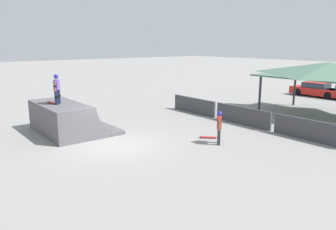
# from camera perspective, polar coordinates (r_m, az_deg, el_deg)

# --- Properties ---
(ground_plane) EXTENTS (160.00, 160.00, 0.00)m
(ground_plane) POSITION_cam_1_polar(r_m,az_deg,el_deg) (15.70, -9.24, -5.19)
(ground_plane) COLOR gray
(quarter_pipe_ramp) EXTENTS (4.49, 3.55, 1.61)m
(quarter_pipe_ramp) POSITION_cam_1_polar(r_m,az_deg,el_deg) (18.27, -17.32, -0.76)
(quarter_pipe_ramp) COLOR #565459
(quarter_pipe_ramp) RESTS_ON ground
(skater_on_deck) EXTENTS (0.60, 0.53, 1.55)m
(skater_on_deck) POSITION_cam_1_polar(r_m,az_deg,el_deg) (17.76, -18.80, 4.63)
(skater_on_deck) COLOR #1E2347
(skater_on_deck) RESTS_ON quarter_pipe_ramp
(skateboard_on_deck) EXTENTS (0.85, 0.38, 0.09)m
(skateboard_on_deck) POSITION_cam_1_polar(r_m,az_deg,el_deg) (18.19, -19.53, 2.08)
(skateboard_on_deck) COLOR silver
(skateboard_on_deck) RESTS_ON quarter_pipe_ramp
(bystander_walking) EXTENTS (0.50, 0.52, 1.59)m
(bystander_walking) POSITION_cam_1_polar(r_m,az_deg,el_deg) (15.59, 8.90, -1.72)
(bystander_walking) COLOR #2D2D33
(bystander_walking) RESTS_ON ground
(skateboard_on_ground) EXTENTS (0.73, 0.75, 0.09)m
(skateboard_on_ground) POSITION_cam_1_polar(r_m,az_deg,el_deg) (16.70, 6.92, -3.83)
(skateboard_on_ground) COLOR red
(skateboard_on_ground) RESTS_ON ground
(barrier_fence) EXTENTS (12.26, 0.12, 1.05)m
(barrier_fence) POSITION_cam_1_polar(r_m,az_deg,el_deg) (19.73, 12.80, -0.13)
(barrier_fence) COLOR #3D3D42
(barrier_fence) RESTS_ON ground
(pavilion_shelter) EXTENTS (8.26, 5.13, 3.54)m
(pavilion_shelter) POSITION_cam_1_polar(r_m,az_deg,el_deg) (23.27, 26.22, 6.98)
(pavilion_shelter) COLOR #2D2D33
(pavilion_shelter) RESTS_ON ground
(parked_car_red) EXTENTS (4.52, 1.72, 1.27)m
(parked_car_red) POSITION_cam_1_polar(r_m,az_deg,el_deg) (32.42, 24.48, 4.02)
(parked_car_red) COLOR red
(parked_car_red) RESTS_ON ground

